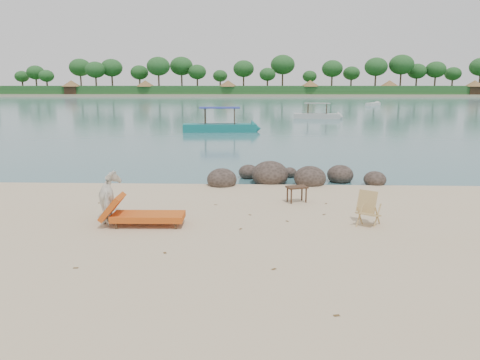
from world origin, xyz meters
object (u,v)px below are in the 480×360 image
(side_table, at_px, (297,195))
(deck_chair, at_px, (369,210))
(boat_near, at_px, (220,111))
(lounge_chair, at_px, (148,214))
(cow, at_px, (112,198))
(boulders, at_px, (286,177))

(side_table, xyz_separation_m, deck_chair, (1.59, -2.28, 0.17))
(boat_near, bearing_deg, lounge_chair, -93.33)
(cow, distance_m, lounge_chair, 1.18)
(boulders, relative_size, side_table, 10.70)
(cow, height_order, deck_chair, cow)
(deck_chair, xyz_separation_m, boat_near, (-5.59, 24.04, 1.09))
(lounge_chair, bearing_deg, deck_chair, 0.96)
(lounge_chair, relative_size, deck_chair, 2.69)
(boulders, bearing_deg, side_table, -87.50)
(deck_chair, height_order, boat_near, boat_near)
(cow, xyz_separation_m, lounge_chair, (1.05, -0.48, -0.26))
(boulders, height_order, boat_near, boat_near)
(boulders, relative_size, deck_chair, 7.67)
(boulders, distance_m, side_table, 3.02)
(boulders, xyz_separation_m, cow, (-4.79, -5.02, 0.40))
(cow, distance_m, deck_chair, 6.52)
(boulders, distance_m, lounge_chair, 6.65)
(cow, relative_size, boat_near, 0.23)
(boulders, distance_m, deck_chair, 5.57)
(side_table, relative_size, boat_near, 0.10)
(cow, relative_size, side_table, 2.39)
(boulders, height_order, side_table, boulders)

